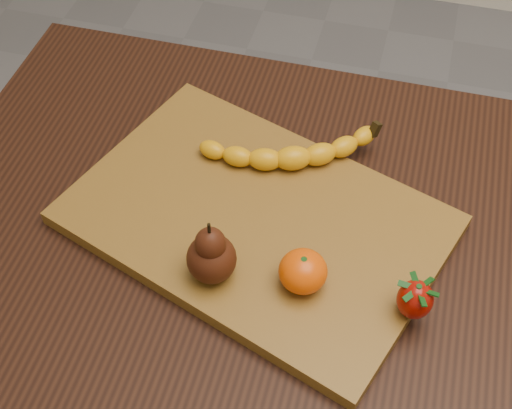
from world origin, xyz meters
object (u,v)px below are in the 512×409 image
(mandarin, at_px, (303,271))
(pear, at_px, (211,250))
(table, at_px, (298,293))
(cutting_board, at_px, (256,220))

(mandarin, bearing_deg, pear, -172.80)
(table, height_order, cutting_board, cutting_board)
(cutting_board, xyz_separation_m, mandarin, (0.08, -0.08, 0.03))
(pear, distance_m, mandarin, 0.11)
(pear, bearing_deg, cutting_board, 74.92)
(table, xyz_separation_m, cutting_board, (-0.06, 0.02, 0.11))
(table, height_order, pear, pear)
(cutting_board, xyz_separation_m, pear, (-0.03, -0.10, 0.06))
(cutting_board, bearing_deg, pear, -85.74)
(table, xyz_separation_m, mandarin, (0.01, -0.06, 0.14))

